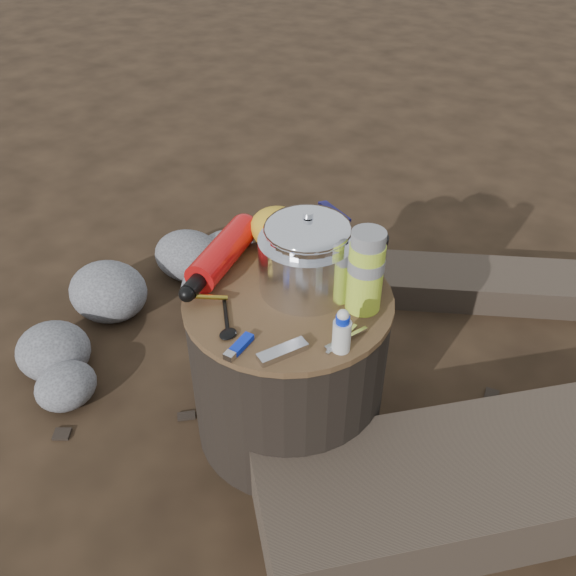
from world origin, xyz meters
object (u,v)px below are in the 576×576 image
Objects in this scene: stump at (288,366)px; fuel_bottle at (223,253)px; camping_pot at (307,253)px; travel_mug at (369,258)px; thermos at (366,272)px.

stump is 1.52× the size of fuel_bottle.
camping_pot reaches higher than stump.
fuel_bottle is 2.70× the size of travel_mug.
fuel_bottle is 0.36m from travel_mug.
thermos reaches higher than travel_mug.
travel_mug reaches higher than fuel_bottle.
stump is at bearing -101.90° from camping_pot.
travel_mug is (0.10, 0.11, -0.04)m from camping_pot.
camping_pot reaches higher than travel_mug.
thermos is at bearing 23.99° from stump.
camping_pot is (0.01, 0.06, 0.32)m from stump.
stump is 4.10× the size of travel_mug.
fuel_bottle is at bearing -153.01° from travel_mug.
thermos reaches higher than fuel_bottle.
thermos is (0.36, 0.06, 0.06)m from fuel_bottle.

